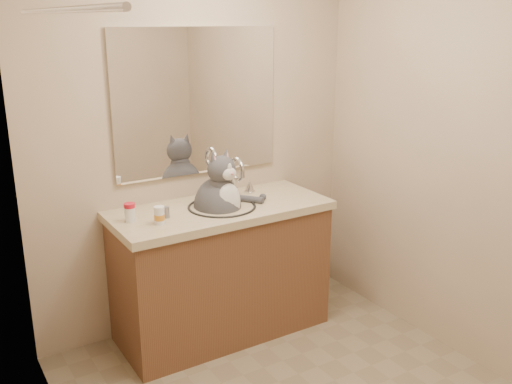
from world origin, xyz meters
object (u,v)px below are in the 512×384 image
(cat, at_px, (219,203))
(pill_bottle_redcap, at_px, (130,212))
(pill_bottle_orange, at_px, (159,216))
(grey_canister, at_px, (166,212))

(cat, xyz_separation_m, pill_bottle_redcap, (-0.55, 0.03, 0.03))
(cat, relative_size, pill_bottle_redcap, 5.28)
(cat, xyz_separation_m, pill_bottle_orange, (-0.42, -0.09, 0.03))
(pill_bottle_redcap, xyz_separation_m, pill_bottle_orange, (0.12, -0.13, -0.01))
(pill_bottle_redcap, height_order, pill_bottle_orange, pill_bottle_redcap)
(cat, height_order, grey_canister, cat)
(cat, distance_m, pill_bottle_redcap, 0.55)
(pill_bottle_orange, bearing_deg, cat, 12.38)
(cat, relative_size, pill_bottle_orange, 5.54)
(cat, distance_m, pill_bottle_orange, 0.43)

